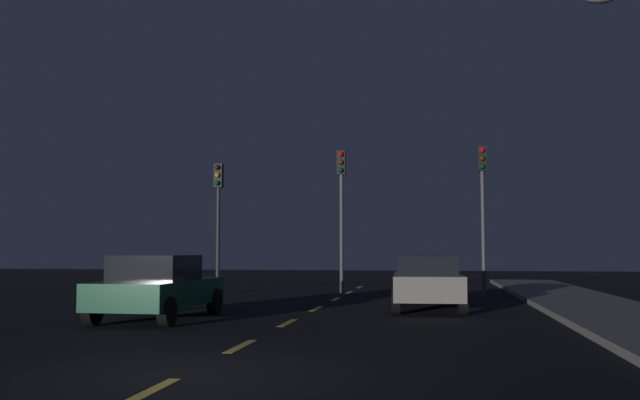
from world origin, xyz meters
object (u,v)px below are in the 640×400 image
(traffic_signal_left, at_px, (218,202))
(car_stopped_ahead, at_px, (427,282))
(traffic_signal_center, at_px, (341,194))
(traffic_signal_right, at_px, (483,191))
(car_adjacent_lane, at_px, (158,287))

(traffic_signal_left, relative_size, car_stopped_ahead, 1.07)
(traffic_signal_center, distance_m, car_stopped_ahead, 7.35)
(traffic_signal_left, bearing_deg, traffic_signal_right, 0.01)
(traffic_signal_left, height_order, traffic_signal_center, traffic_signal_center)
(traffic_signal_left, xyz_separation_m, traffic_signal_right, (9.83, 0.00, 0.28))
(car_stopped_ahead, relative_size, car_adjacent_lane, 1.09)
(traffic_signal_right, bearing_deg, traffic_signal_center, -180.00)
(traffic_signal_left, bearing_deg, car_adjacent_lane, -80.20)
(traffic_signal_right, relative_size, car_adjacent_lane, 1.27)
(traffic_signal_right, bearing_deg, car_stopped_ahead, -108.10)
(traffic_signal_left, height_order, car_stopped_ahead, traffic_signal_left)
(traffic_signal_right, xyz_separation_m, car_stopped_ahead, (-1.95, -5.96, -2.96))
(car_stopped_ahead, xyz_separation_m, car_adjacent_lane, (-6.18, -3.87, 0.00))
(traffic_signal_right, xyz_separation_m, car_adjacent_lane, (-8.13, -9.82, -2.96))
(traffic_signal_right, height_order, car_adjacent_lane, traffic_signal_right)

